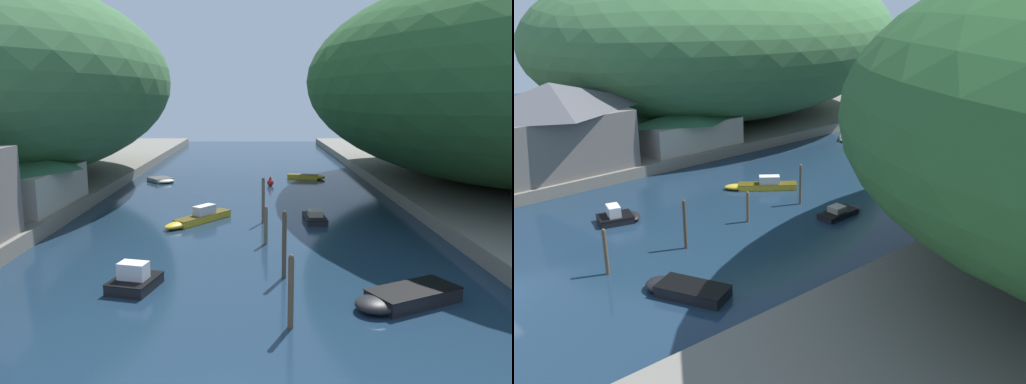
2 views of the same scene
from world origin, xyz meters
The scene contains 13 objects.
water_surface centered at (0.00, 30.00, 0.00)m, with size 130.00×130.00×0.00m, color #192D42.
boathouse_shed centered at (-16.43, 24.55, 3.05)m, with size 6.26×10.79×3.88m.
boat_red_skiff centered at (6.63, 43.83, 0.26)m, with size 4.42×1.98×0.54m.
boat_far_upstream centered at (-4.99, 10.76, 0.40)m, with size 2.59×3.48×1.35m.
boat_white_cruiser centered at (7.25, 8.54, 0.33)m, with size 5.43×3.98×0.68m.
boat_cabin_cruiser centered at (-3.54, 23.48, 0.36)m, with size 4.77×5.71×1.18m.
boat_navy_launch centered at (5.13, 24.25, 0.28)m, with size 1.64×4.02×0.89m.
boat_near_quay centered at (-9.56, 41.78, 0.22)m, with size 3.55×3.75×0.45m.
mooring_post_nearest centered at (2.15, 6.34, 1.53)m, with size 0.24×0.24×3.05m.
mooring_post_second centered at (2.20, 12.01, 1.76)m, with size 0.23×0.23×3.51m.
mooring_post_middle centered at (1.39, 18.04, 1.22)m, with size 0.23×0.23×2.43m.
mooring_post_fourth centered at (1.30, 23.57, 1.70)m, with size 0.23×0.23×3.38m.
channel_buoy_near centered at (2.27, 39.24, 0.41)m, with size 0.71×0.71×1.06m.
Camera 1 is at (0.77, -12.24, 8.99)m, focal length 35.00 mm.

